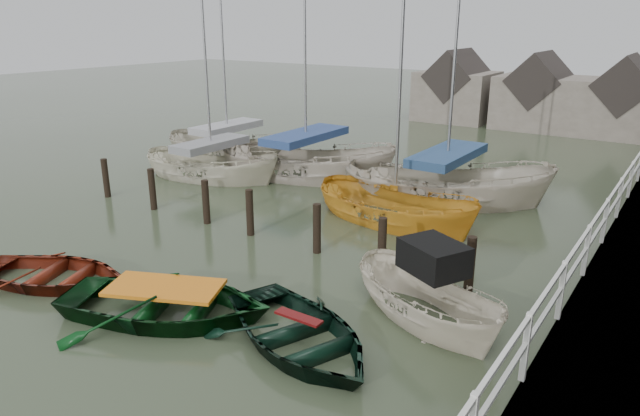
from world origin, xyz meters
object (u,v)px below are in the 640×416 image
Objects in this scene: rowboat_dkgreen at (299,346)px; sailboat_c at (394,221)px; motorboat at (426,316)px; sailboat_e at (229,158)px; rowboat_green at (168,317)px; rowboat_red at (54,283)px; sailboat_d at (445,199)px; sailboat_b at (306,176)px; sailboat_a at (213,177)px.

rowboat_dkgreen is 7.76m from sailboat_c.
sailboat_e is at bearing 84.68° from motorboat.
motorboat is at bearing -81.06° from rowboat_green.
sailboat_c is (4.76, 8.63, 0.01)m from rowboat_red.
rowboat_green is 1.02× the size of motorboat.
sailboat_d is (5.22, 11.62, 0.06)m from rowboat_red.
sailboat_e is (-12.07, 10.91, 0.06)m from rowboat_dkgreen.
sailboat_b is at bearing -103.39° from sailboat_e.
rowboat_red is 0.36× the size of sailboat_e.
sailboat_b reaches higher than rowboat_red.
rowboat_dkgreen is 16.27m from sailboat_e.
sailboat_a is 9.26m from sailboat_d.
sailboat_a is 0.89× the size of sailboat_d.
sailboat_c is at bearing -114.91° from sailboat_e.
motorboat is at bearing -127.25° from sailboat_a.
sailboat_d reaches higher than motorboat.
sailboat_a is 1.03× the size of sailboat_c.
rowboat_dkgreen is at bearing -138.81° from sailboat_e.
rowboat_dkgreen is 2.87m from motorboat.
motorboat is 11.95m from sailboat_b.
rowboat_red is 3.58m from rowboat_green.
sailboat_d is (-1.37, 10.53, 0.06)m from rowboat_dkgreen.
sailboat_e is at bearing 68.21° from sailboat_d.
sailboat_e is at bearing 20.45° from sailboat_a.
sailboat_a is 3.78m from sailboat_b.
sailboat_b is 1.32× the size of sailboat_c.
sailboat_e reaches higher than rowboat_red.
sailboat_a reaches higher than rowboat_green.
sailboat_b reaches higher than sailboat_c.
rowboat_dkgreen is at bearing -157.55° from sailboat_c.
sailboat_d is (1.66, 11.19, 0.06)m from rowboat_green.
sailboat_a reaches higher than rowboat_red.
sailboat_d is at bearing -98.75° from sailboat_e.
sailboat_c reaches higher than rowboat_green.
sailboat_c is 3.02m from sailboat_d.
sailboat_d is at bearing 0.29° from sailboat_c.
rowboat_green is at bearing -173.65° from sailboat_b.
rowboat_red is at bearing 139.49° from motorboat.
rowboat_dkgreen is 0.40× the size of sailboat_a.
motorboat is at bearing -128.66° from sailboat_e.
sailboat_b reaches higher than sailboat_d.
sailboat_b is at bearing 72.00° from sailboat_d.
motorboat is at bearing -11.79° from rowboat_dkgreen.
sailboat_d is at bearing 46.75° from motorboat.
rowboat_red is 9.85m from sailboat_c.
sailboat_b is 1.13× the size of sailboat_d.
sailboat_b is 1.22× the size of sailboat_e.
rowboat_green is at bearing 124.85° from rowboat_dkgreen.
sailboat_b is at bearing -3.08° from rowboat_green.
sailboat_d is at bearing 29.94° from rowboat_dkgreen.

